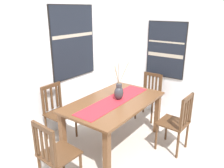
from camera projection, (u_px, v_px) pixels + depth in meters
name	position (u px, v px, depth m)	size (l,w,h in m)	color
ground_plane	(142.00, 167.00, 3.22)	(6.40, 6.40, 0.03)	#B2A89E
wall_back	(50.00, 58.00, 3.82)	(6.40, 0.12, 2.70)	silver
wall_side	(193.00, 54.00, 4.20)	(0.12, 6.40, 2.70)	silver
dining_table	(114.00, 107.00, 3.57)	(1.65, 0.99, 0.77)	brown
table_runner	(114.00, 100.00, 3.53)	(1.52, 0.36, 0.01)	#B7232D
centerpiece_vase	(119.00, 92.00, 3.54)	(0.24, 0.22, 0.63)	#333338
chair_0	(177.00, 122.00, 3.44)	(0.44, 0.44, 0.96)	#4C301C
chair_1	(58.00, 111.00, 3.80)	(0.42, 0.42, 0.96)	#4C301C
chair_2	(149.00, 95.00, 4.55)	(0.43, 0.43, 0.92)	#4C301C
chair_3	(55.00, 154.00, 2.69)	(0.44, 0.44, 0.94)	#4C301C
painting_on_back_wall	(73.00, 42.00, 4.09)	(1.06, 0.05, 1.32)	black
painting_on_side_wall	(166.00, 50.00, 4.44)	(0.05, 0.80, 1.11)	black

